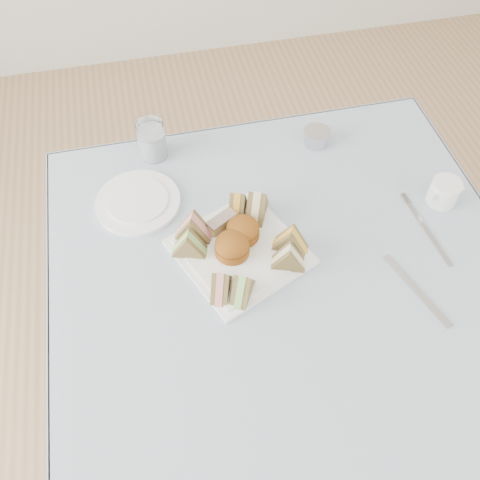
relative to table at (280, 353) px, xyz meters
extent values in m
plane|color=#9E7751|center=(0.00, 0.00, -0.37)|extent=(4.00, 4.00, 0.00)
cube|color=brown|center=(0.00, 0.00, 0.00)|extent=(0.90, 0.90, 0.74)
cube|color=#A1B2C8|center=(0.00, 0.00, 0.37)|extent=(1.02, 1.02, 0.01)
cube|color=white|center=(-0.09, 0.09, 0.38)|extent=(0.33, 0.33, 0.01)
cylinder|color=#A95D1D|center=(-0.11, 0.09, 0.41)|extent=(0.10, 0.10, 0.05)
cylinder|color=#A95D1D|center=(-0.08, 0.13, 0.41)|extent=(0.11, 0.11, 0.05)
cube|color=#E4D384|center=(-0.12, 0.17, 0.40)|extent=(0.08, 0.06, 0.03)
cylinder|color=white|center=(-0.30, 0.29, 0.38)|extent=(0.26, 0.26, 0.01)
cylinder|color=white|center=(-0.24, 0.44, 0.43)|extent=(0.08, 0.08, 0.10)
cylinder|color=silver|center=(0.18, 0.39, 0.40)|extent=(0.09, 0.09, 0.04)
cube|color=silver|center=(0.25, -0.08, 0.38)|extent=(0.07, 0.20, 0.00)
cube|color=silver|center=(0.34, 0.05, 0.38)|extent=(0.03, 0.19, 0.00)
cylinder|color=white|center=(0.41, 0.14, 0.41)|extent=(0.09, 0.09, 0.06)
camera|label=1|loc=(-0.23, -0.53, 1.30)|focal=38.00mm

